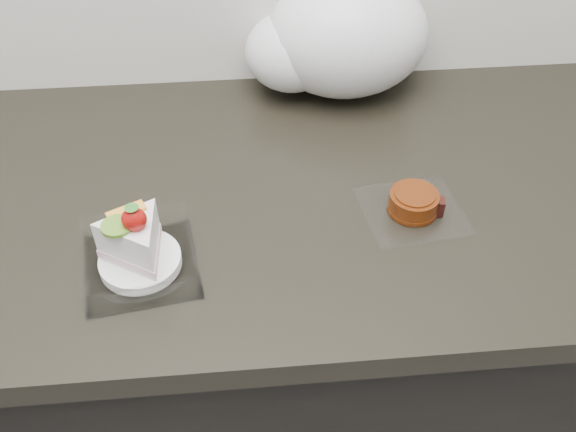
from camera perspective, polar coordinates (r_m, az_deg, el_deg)
The scene contains 4 objects.
counter at distance 1.32m, azimuth -6.69°, elevation -12.61°, with size 2.04×0.64×0.90m.
cake_tray at distance 0.86m, azimuth -13.19°, elevation -3.05°, with size 0.17×0.17×0.12m.
mooncake_wrap at distance 0.94m, azimuth 11.15°, elevation 1.06°, with size 0.16×0.15×0.03m.
plastic_bag at distance 1.14m, azimuth 4.30°, elevation 15.49°, with size 0.35×0.28×0.26m.
Camera 1 is at (0.08, 0.95, 1.54)m, focal length 40.00 mm.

